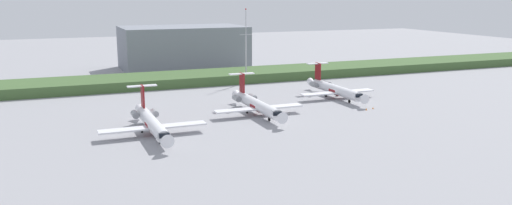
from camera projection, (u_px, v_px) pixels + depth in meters
ground_plane at (234, 102)px, 144.85m from camera, size 500.00×500.00×0.00m
grass_berm at (199, 78)px, 177.10m from camera, size 320.00×20.00×3.14m
regional_jet_nearest at (152, 122)px, 111.01m from camera, size 22.81×31.00×9.00m
regional_jet_second at (257, 104)px, 129.42m from camera, size 22.81×31.00×9.00m
regional_jet_third at (335, 89)px, 150.29m from camera, size 22.81×31.00×9.00m
antenna_mast at (246, 52)px, 174.64m from camera, size 4.40×0.50×25.11m
distant_hangar at (183, 47)px, 210.29m from camera, size 49.01×29.33×16.98m
safety_cone_front_marker at (366, 109)px, 134.30m from camera, size 0.44×0.44×0.55m
safety_cone_mid_marker at (373, 108)px, 135.84m from camera, size 0.44×0.44×0.55m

